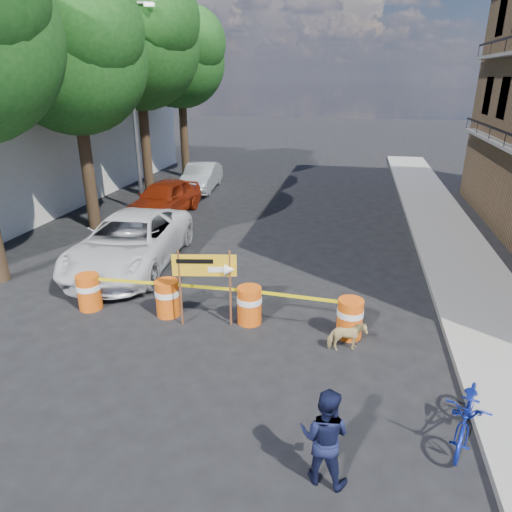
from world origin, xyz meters
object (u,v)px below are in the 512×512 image
at_px(barrel_mid_right, 249,304).
at_px(dog, 347,337).
at_px(barrel_far_right, 350,317).
at_px(suv_white, 130,242).
at_px(sedan_red, 164,198).
at_px(detour_sign, 213,271).
at_px(barrel_mid_left, 167,297).
at_px(bicycle, 473,390).
at_px(barrel_far_left, 89,291).
at_px(pedestrian, 325,436).
at_px(sedan_silver, 201,177).

xyz_separation_m(barrel_mid_right, dog, (2.25, -0.72, -0.14)).
distance_m(barrel_far_right, suv_white, 7.13).
bearing_deg(suv_white, sedan_red, 97.21).
height_order(detour_sign, dog, detour_sign).
xyz_separation_m(barrel_far_right, suv_white, (-6.56, 2.77, 0.31)).
height_order(detour_sign, suv_white, detour_sign).
relative_size(barrel_mid_left, bicycle, 0.50).
bearing_deg(suv_white, barrel_far_left, -89.87).
relative_size(barrel_mid_left, dog, 1.16).
height_order(detour_sign, pedestrian, detour_sign).
height_order(barrel_far_right, dog, barrel_far_right).
height_order(barrel_far_left, barrel_mid_right, same).
relative_size(detour_sign, bicycle, 1.03).
distance_m(barrel_mid_right, barrel_far_right, 2.30).
bearing_deg(bicycle, barrel_far_left, -179.46).
distance_m(barrel_far_right, dog, 0.60).
relative_size(detour_sign, suv_white, 0.33).
relative_size(barrel_mid_right, sedan_silver, 0.22).
bearing_deg(barrel_far_left, sedan_silver, 96.23).
bearing_deg(barrel_mid_left, suv_white, 130.25).
distance_m(bicycle, sedan_silver, 18.30).
height_order(barrel_mid_left, detour_sign, detour_sign).
bearing_deg(suv_white, dog, -32.17).
bearing_deg(sedan_red, barrel_mid_right, -49.87).
bearing_deg(suv_white, sedan_silver, 91.50).
height_order(barrel_mid_right, pedestrian, pedestrian).
relative_size(dog, sedan_silver, 0.19).
relative_size(barrel_far_right, sedan_silver, 0.22).
bearing_deg(detour_sign, barrel_far_left, 166.75).
bearing_deg(dog, pedestrian, 156.37).
xyz_separation_m(barrel_mid_left, bicycle, (6.18, -2.80, 0.43)).
bearing_deg(detour_sign, barrel_mid_left, 158.67).
distance_m(detour_sign, pedestrian, 4.80).
distance_m(barrel_far_left, dog, 6.30).
height_order(barrel_far_left, sedan_red, sedan_red).
xyz_separation_m(barrel_far_right, dog, (-0.04, -0.58, -0.14)).
bearing_deg(barrel_far_left, barrel_mid_right, 2.13).
distance_m(barrel_far_left, barrel_far_right, 6.31).
distance_m(barrel_mid_left, sedan_silver, 13.23).
bearing_deg(barrel_far_right, detour_sign, -177.43).
bearing_deg(barrel_far_left, barrel_far_right, 0.11).
bearing_deg(detour_sign, sedan_silver, 98.67).
distance_m(barrel_far_left, bicycle, 8.64).
bearing_deg(sedan_silver, barrel_far_left, -88.87).
distance_m(barrel_mid_left, bicycle, 6.79).
height_order(pedestrian, dog, pedestrian).
distance_m(barrel_mid_right, bicycle, 5.07).
height_order(barrel_mid_left, barrel_far_right, same).
bearing_deg(pedestrian, sedan_red, -48.35).
relative_size(barrel_mid_right, barrel_far_right, 1.00).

